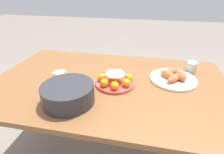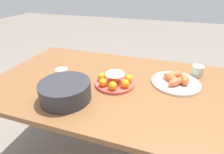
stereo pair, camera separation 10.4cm
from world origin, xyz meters
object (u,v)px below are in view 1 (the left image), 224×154
(cake_plate, at_px, (115,80))
(serving_bowl, at_px, (68,93))
(dining_table, at_px, (109,93))
(seafood_platter, at_px, (173,77))
(cup_near, at_px, (191,67))
(cup_far, at_px, (60,77))

(cake_plate, xyz_separation_m, serving_bowl, (0.20, 0.22, 0.02))
(dining_table, bearing_deg, seafood_platter, -165.89)
(cup_near, relative_size, cup_far, 0.92)
(serving_bowl, relative_size, cup_near, 3.63)
(dining_table, distance_m, cake_plate, 0.13)
(cake_plate, height_order, cup_far, cake_plate)
(cake_plate, relative_size, serving_bowl, 0.90)
(dining_table, height_order, serving_bowl, serving_bowl)
(serving_bowl, bearing_deg, cake_plate, -132.24)
(dining_table, bearing_deg, cake_plate, 150.04)
(serving_bowl, distance_m, cup_near, 0.83)
(seafood_platter, relative_size, cup_near, 3.94)
(dining_table, relative_size, serving_bowl, 5.53)
(serving_bowl, height_order, seafood_platter, serving_bowl)
(seafood_platter, distance_m, cup_near, 0.19)
(cup_near, bearing_deg, seafood_platter, 48.10)
(dining_table, xyz_separation_m, cup_far, (0.29, 0.07, 0.12))
(cake_plate, distance_m, serving_bowl, 0.29)
(serving_bowl, bearing_deg, seafood_platter, -147.93)
(dining_table, height_order, cup_far, cup_far)
(serving_bowl, height_order, cup_far, serving_bowl)
(dining_table, relative_size, seafood_platter, 5.09)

